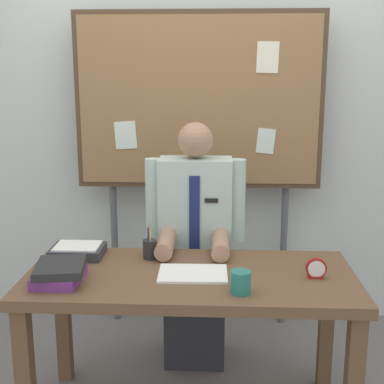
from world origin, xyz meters
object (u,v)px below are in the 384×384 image
object	(u,v)px
bulletin_board	(199,105)
open_notebook	(193,274)
pen_holder	(150,249)
paper_tray	(78,251)
desk_clock	(316,269)
coffee_mug	(241,282)
person	(195,255)
book_stack	(60,273)
desk	(190,294)

from	to	relation	value
bulletin_board	open_notebook	size ratio (longest dim) A/B	6.41
pen_holder	paper_tray	bearing A→B (deg)	177.95
desk_clock	coffee_mug	xyz separation A→B (m)	(-0.35, -0.18, 0.01)
open_notebook	person	bearing A→B (deg)	91.36
open_notebook	coffee_mug	xyz separation A→B (m)	(0.21, -0.19, 0.04)
coffee_mug	bulletin_board	bearing A→B (deg)	100.50
open_notebook	coffee_mug	size ratio (longest dim) A/B	3.27
open_notebook	desk_clock	distance (m)	0.56
person	bulletin_board	world-z (taller)	bulletin_board
book_stack	desk_clock	size ratio (longest dim) A/B	2.95
desk	person	xyz separation A→B (m)	(0.00, 0.53, 0.00)
open_notebook	coffee_mug	world-z (taller)	coffee_mug
book_stack	open_notebook	world-z (taller)	book_stack
pen_holder	paper_tray	size ratio (longest dim) A/B	0.62
open_notebook	pen_holder	world-z (taller)	pen_holder
open_notebook	desk_clock	world-z (taller)	desk_clock
bulletin_board	pen_holder	xyz separation A→B (m)	(-0.21, -0.80, -0.66)
person	bulletin_board	xyz separation A→B (m)	(0.00, 0.46, 0.81)
person	coffee_mug	distance (m)	0.78
bulletin_board	coffee_mug	distance (m)	1.39
desk	open_notebook	world-z (taller)	open_notebook
open_notebook	paper_tray	bearing A→B (deg)	159.24
bulletin_board	open_notebook	world-z (taller)	bulletin_board
desk	coffee_mug	size ratio (longest dim) A/B	15.80
open_notebook	coffee_mug	bearing A→B (deg)	-42.43
book_stack	coffee_mug	xyz separation A→B (m)	(0.80, -0.08, 0.00)
desk	bulletin_board	distance (m)	1.28
desk	pen_holder	size ratio (longest dim) A/B	9.52
person	bulletin_board	bearing A→B (deg)	89.98
coffee_mug	person	bearing A→B (deg)	106.81
pen_holder	coffee_mug	bearing A→B (deg)	-42.88
desk	person	world-z (taller)	person
desk_clock	pen_holder	distance (m)	0.81
bulletin_board	open_notebook	distance (m)	1.23
book_stack	paper_tray	world-z (taller)	book_stack
desk_clock	bulletin_board	bearing A→B (deg)	119.20
desk	bulletin_board	world-z (taller)	bulletin_board
book_stack	pen_holder	size ratio (longest dim) A/B	1.73
bulletin_board	desk_clock	world-z (taller)	bulletin_board
person	paper_tray	xyz separation A→B (m)	(-0.58, -0.32, 0.12)
bulletin_board	paper_tray	xyz separation A→B (m)	(-0.58, -0.78, -0.68)
paper_tray	person	bearing A→B (deg)	28.88
bulletin_board	book_stack	bearing A→B (deg)	-117.05
person	coffee_mug	size ratio (longest dim) A/B	14.44
desk	pen_holder	distance (m)	0.32
open_notebook	pen_holder	xyz separation A→B (m)	(-0.23, 0.21, 0.04)
desk_clock	pen_holder	bearing A→B (deg)	164.15
bulletin_board	pen_holder	distance (m)	1.06
bulletin_board	coffee_mug	size ratio (longest dim) A/B	20.96
desk_clock	paper_tray	bearing A→B (deg)	168.45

